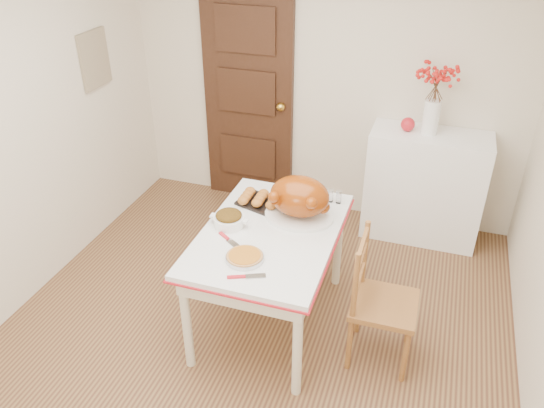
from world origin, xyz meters
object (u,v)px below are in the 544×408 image
(kitchen_table, at_px, (270,278))
(chair_oak, at_px, (385,302))
(pumpkin_pie, at_px, (245,256))
(sideboard, at_px, (424,186))
(turkey_platter, at_px, (299,199))

(kitchen_table, xyz_separation_m, chair_oak, (0.80, -0.09, 0.08))
(pumpkin_pie, bearing_deg, sideboard, 62.33)
(turkey_platter, xyz_separation_m, pumpkin_pie, (-0.18, -0.56, -0.12))
(kitchen_table, bearing_deg, pumpkin_pie, -97.57)
(chair_oak, distance_m, pumpkin_pie, 0.94)
(turkey_platter, bearing_deg, pumpkin_pie, -123.84)
(pumpkin_pie, bearing_deg, kitchen_table, 82.43)
(chair_oak, relative_size, pumpkin_pie, 4.00)
(sideboard, xyz_separation_m, pumpkin_pie, (-0.95, -1.81, 0.31))
(sideboard, bearing_deg, chair_oak, -93.97)
(kitchen_table, height_order, chair_oak, chair_oak)
(kitchen_table, distance_m, turkey_platter, 0.59)
(sideboard, xyz_separation_m, turkey_platter, (-0.77, -1.25, 0.43))
(kitchen_table, bearing_deg, chair_oak, -6.62)
(turkey_platter, bearing_deg, sideboard, 42.29)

